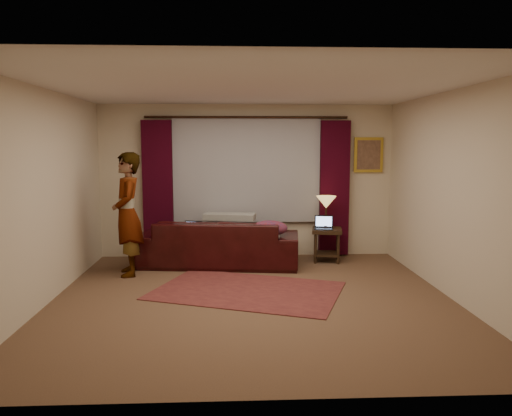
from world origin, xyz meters
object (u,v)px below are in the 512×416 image
Objects in this scene: end_table at (327,245)px; tiffany_lamp at (326,212)px; laptop_sofa at (191,229)px; person at (128,214)px; sofa at (219,234)px; laptop_table at (324,223)px.

tiffany_lamp reaches higher than end_table.
tiffany_lamp is (-0.01, 0.07, 0.54)m from end_table.
tiffany_lamp reaches higher than laptop_sofa.
tiffany_lamp is (2.20, 0.40, 0.20)m from laptop_sofa.
person reaches higher than tiffany_lamp.
person reaches higher than laptop_sofa.
end_table is 1.04× the size of tiffany_lamp.
end_table is 0.30× the size of person.
laptop_table is (1.71, 0.10, 0.15)m from sofa.
laptop_table is (-0.06, -0.14, -0.16)m from tiffany_lamp.
end_table is (1.78, 0.17, -0.23)m from sofa.
person is at bearing -156.83° from laptop_table.
laptop_table is at bearing -135.25° from end_table.
person is (-3.10, -0.72, 0.63)m from end_table.
laptop_table is (2.14, 0.26, 0.04)m from laptop_sofa.
laptop_sofa is 0.58× the size of end_table.
person is at bearing -166.90° from end_table.
sofa is 1.80m from end_table.
tiffany_lamp is 1.64× the size of laptop_table.
end_table is 1.70× the size of laptop_table.
sofa is at bearing 97.60° from person.
person reaches higher than sofa.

